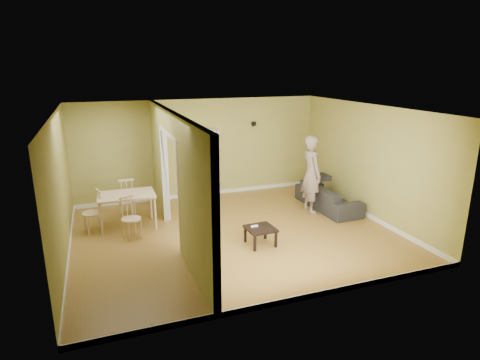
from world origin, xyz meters
The scene contains 16 objects.
room_shell centered at (0.00, 0.00, 1.30)m, with size 6.50×6.50×6.50m.
partition centered at (-1.20, 0.00, 1.30)m, with size 0.22×5.50×2.60m, color tan, non-canonical shape.
wall_speaker centered at (1.50, 2.69, 1.90)m, with size 0.10×0.10×0.10m, color black.
sofa centered at (2.70, 0.70, 0.38)m, with size 0.84×1.97×0.75m, color black.
person centered at (2.16, 0.63, 1.10)m, with size 0.62×0.80×2.20m, color slate.
bookshelf centered at (0.05, 2.60, 0.91)m, with size 0.77×0.33×1.82m.
paper_box_navy_a centered at (0.05, 2.56, 0.49)m, with size 0.39×0.26×0.20m, color navy.
paper_box_teal centered at (-0.02, 2.56, 0.84)m, with size 0.39×0.25×0.20m, color #1C837D.
paper_box_navy_b centered at (0.05, 2.56, 1.21)m, with size 0.45×0.29×0.23m, color navy.
paper_box_navy_c centered at (0.05, 2.56, 1.41)m, with size 0.41×0.27×0.21m, color navy.
coffee_table centered at (0.30, -0.71, 0.31)m, with size 0.54×0.54×0.36m.
game_controller centered at (0.20, -0.62, 0.38)m, with size 0.14×0.04×0.03m, color white.
dining_table centered at (-2.07, 1.15, 0.67)m, with size 1.20×0.80×0.75m.
chair_left centered at (-2.79, 1.07, 0.46)m, with size 0.42×0.42×0.91m, color #DBBF74, non-canonical shape.
chair_near centered at (-2.05, 0.50, 0.43)m, with size 0.40×0.40×0.87m, color tan, non-canonical shape.
chair_far centered at (-2.03, 1.81, 0.48)m, with size 0.44×0.44×0.96m, color #D3B98B, non-canonical shape.
Camera 1 is at (-2.56, -7.42, 3.41)m, focal length 30.00 mm.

